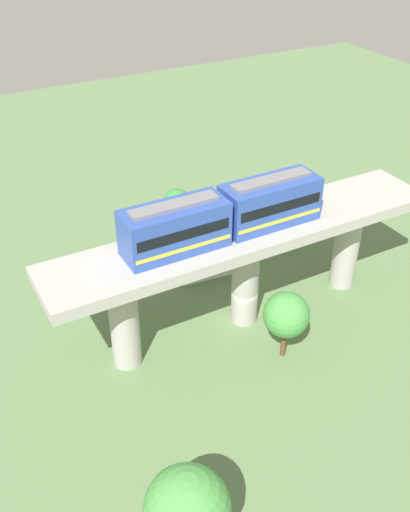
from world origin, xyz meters
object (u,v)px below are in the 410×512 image
Objects in this scene: tree_near_viaduct at (286,315)px; tree_mid_lot at (177,203)px; parked_car_yellow at (280,232)px; tree_far_corner at (187,509)px; train at (224,215)px; parked_car_white at (205,266)px.

tree_near_viaduct reaches higher than tree_mid_lot.
tree_near_viaduct reaches higher than parked_car_yellow.
tree_far_corner reaches higher than parked_car_yellow.
parked_car_yellow is 15.07m from tree_near_viaduct.
tree_far_corner is at bearing -37.61° from parked_car_yellow.
train is 10.77m from parked_car_white.
tree_near_viaduct is at bearing 127.99° from tree_far_corner.
tree_mid_lot reaches higher than parked_car_yellow.
tree_near_viaduct is (10.76, 0.06, 2.72)m from parked_car_white.
tree_far_corner is (13.90, -9.89, -5.17)m from train.
tree_mid_lot is (-17.70, 0.91, -0.46)m from tree_near_viaduct.
parked_car_yellow is 29.91m from tree_far_corner.
tree_near_viaduct is at bearing -28.53° from parked_car_yellow.
parked_car_white is 0.72× the size of tree_far_corner.
train is 2.23× the size of tree_far_corner.
train is 2.70× the size of tree_near_viaduct.
parked_car_yellow is (-7.77, 10.46, -8.51)m from train.
parked_car_yellow is at bearing 106.68° from parked_car_white.
tree_near_viaduct is at bearing 25.43° from train.
parked_car_white is at bearing 161.59° from train.
parked_car_white is at bearing -74.19° from parked_car_yellow.
tree_near_viaduct is (12.27, -8.31, 2.72)m from parked_car_yellow.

